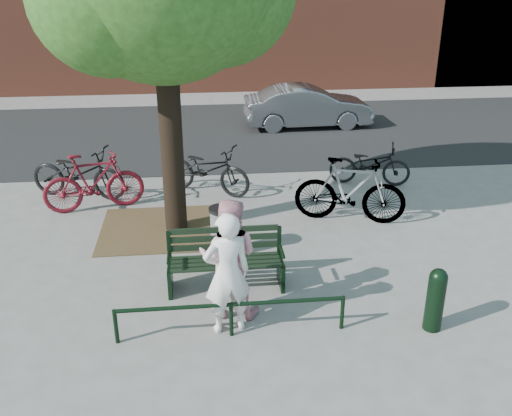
{
  "coord_description": "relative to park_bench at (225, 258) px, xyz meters",
  "views": [
    {
      "loc": [
        -0.34,
        -7.51,
        4.62
      ],
      "look_at": [
        0.56,
        1.0,
        0.88
      ],
      "focal_mm": 40.0,
      "sensor_mm": 36.0,
      "label": 1
    }
  ],
  "objects": [
    {
      "name": "parked_car",
      "position": [
        2.95,
        8.83,
        0.13
      ],
      "size": [
        3.76,
        1.42,
        1.23
      ],
      "primitive_type": "imported",
      "rotation": [
        0.0,
        0.0,
        1.6
      ],
      "color": "slate",
      "rests_on": "ground"
    },
    {
      "name": "bicycle_d",
      "position": [
        2.47,
        2.12,
        0.15
      ],
      "size": [
        2.17,
        1.17,
        1.26
      ],
      "primitive_type": "imported",
      "rotation": [
        0.0,
        0.0,
        1.27
      ],
      "color": "gray",
      "rests_on": "ground"
    },
    {
      "name": "bollard",
      "position": [
        2.72,
        -1.41,
        0.01
      ],
      "size": [
        0.25,
        0.25,
        0.92
      ],
      "color": "black",
      "rests_on": "ground"
    },
    {
      "name": "bicycle_b",
      "position": [
        -2.42,
        3.19,
        0.11
      ],
      "size": [
        2.03,
        0.96,
        1.18
      ],
      "primitive_type": "imported",
      "rotation": [
        0.0,
        0.0,
        1.79
      ],
      "color": "#5D0D17",
      "rests_on": "ground"
    },
    {
      "name": "park_bench",
      "position": [
        0.0,
        0.0,
        0.0
      ],
      "size": [
        1.74,
        0.54,
        0.97
      ],
      "color": "black",
      "rests_on": "ground"
    },
    {
      "name": "bicycle_e",
      "position": [
        3.42,
        3.99,
        -0.02
      ],
      "size": [
        1.86,
        1.06,
        0.93
      ],
      "primitive_type": "imported",
      "rotation": [
        0.0,
        0.0,
        1.3
      ],
      "color": "black",
      "rests_on": "ground"
    },
    {
      "name": "bicycle_c",
      "position": [
        -0.17,
        3.88,
        0.05
      ],
      "size": [
        2.09,
        1.61,
        1.06
      ],
      "primitive_type": "imported",
      "rotation": [
        0.0,
        0.0,
        1.05
      ],
      "color": "black",
      "rests_on": "ground"
    },
    {
      "name": "ground",
      "position": [
        0.0,
        -0.08,
        -0.48
      ],
      "size": [
        90.0,
        90.0,
        0.0
      ],
      "primitive_type": "plane",
      "color": "gray",
      "rests_on": "ground"
    },
    {
      "name": "person_left",
      "position": [
        -0.03,
        -1.13,
        0.38
      ],
      "size": [
        0.7,
        0.53,
        1.73
      ],
      "primitive_type": "imported",
      "rotation": [
        0.0,
        0.0,
        3.35
      ],
      "color": "white",
      "rests_on": "ground"
    },
    {
      "name": "road",
      "position": [
        0.0,
        8.42,
        -0.47
      ],
      "size": [
        40.0,
        7.0,
        0.01
      ],
      "primitive_type": "cube",
      "color": "black",
      "rests_on": "ground"
    },
    {
      "name": "dirt_pit",
      "position": [
        -1.0,
        2.12,
        -0.47
      ],
      "size": [
        2.4,
        2.0,
        0.02
      ],
      "primitive_type": "cube",
      "color": "brown",
      "rests_on": "ground"
    },
    {
      "name": "guard_railing",
      "position": [
        0.0,
        -1.28,
        -0.08
      ],
      "size": [
        3.06,
        0.06,
        0.51
      ],
      "color": "black",
      "rests_on": "ground"
    },
    {
      "name": "person_right",
      "position": [
        0.01,
        -0.72,
        0.39
      ],
      "size": [
        0.97,
        0.84,
        1.73
      ],
      "primitive_type": "imported",
      "rotation": [
        0.0,
        0.0,
        2.91
      ],
      "color": "pink",
      "rests_on": "ground"
    },
    {
      "name": "bicycle_a",
      "position": [
        -2.85,
        3.9,
        0.07
      ],
      "size": [
        2.2,
        1.33,
        1.09
      ],
      "primitive_type": "imported",
      "rotation": [
        0.0,
        0.0,
        1.26
      ],
      "color": "black",
      "rests_on": "ground"
    },
    {
      "name": "litter_bin",
      "position": [
        -0.0,
        1.03,
        -0.04
      ],
      "size": [
        0.42,
        0.42,
        0.86
      ],
      "color": "gray",
      "rests_on": "ground"
    }
  ]
}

